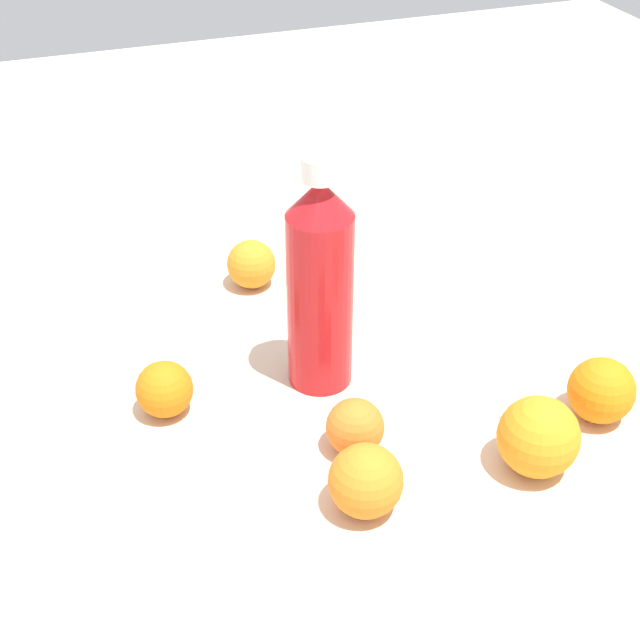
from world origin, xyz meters
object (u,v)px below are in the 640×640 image
orange_0 (355,427)px  orange_3 (601,390)px  orange_2 (366,481)px  water_bottle (320,283)px  orange_4 (251,264)px  orange_5 (164,389)px  orange_1 (538,437)px

orange_0 → orange_3: orange_3 is taller
orange_0 → orange_2: 0.08m
orange_3 → orange_0: bearing=171.9°
water_bottle → orange_4: water_bottle is taller
orange_3 → orange_5: bearing=159.7°
orange_3 → orange_4: orange_3 is taller
orange_3 → orange_4: 0.47m
orange_4 → orange_1: bearing=-67.4°
orange_3 → orange_4: (-0.28, 0.38, -0.00)m
water_bottle → orange_1: size_ratio=3.32×
orange_2 → orange_0: bearing=75.8°
orange_1 → orange_5: bearing=148.0°
orange_4 → orange_5: size_ratio=1.03×
orange_0 → water_bottle: bearing=87.3°
orange_5 → orange_3: bearing=-20.3°
orange_2 → water_bottle: bearing=82.7°
orange_1 → orange_4: bearing=112.6°
water_bottle → orange_0: (-0.01, -0.13, -0.10)m
orange_4 → orange_5: bearing=-125.9°
orange_3 → orange_2: bearing=-171.7°
orange_0 → orange_2: (-0.02, -0.08, 0.01)m
orange_1 → orange_3: orange_1 is taller
orange_4 → orange_5: 0.27m
orange_1 → orange_5: size_ratio=1.33×
water_bottle → orange_3: bearing=47.1°
orange_5 → orange_1: bearing=-32.0°
orange_0 → orange_1: 0.18m
water_bottle → orange_4: 0.24m
orange_0 → orange_5: orange_5 is taller
orange_1 → orange_3: (0.11, 0.05, -0.01)m
orange_1 → orange_3: bearing=24.0°
water_bottle → orange_0: bearing=-13.5°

